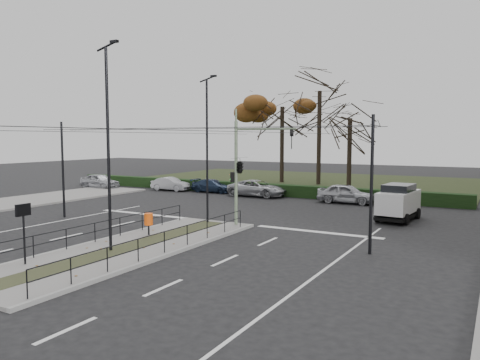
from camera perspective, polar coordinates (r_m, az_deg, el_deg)
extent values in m
plane|color=black|center=(23.64, -9.15, -7.13)|extent=(140.00, 140.00, 0.00)
cube|color=slate|center=(21.78, -13.28, -8.08)|extent=(4.40, 15.00, 0.14)
cube|color=#263018|center=(54.29, 7.09, -0.11)|extent=(38.00, 26.00, 0.10)
cube|color=black|center=(42.20, 0.19, -0.96)|extent=(38.00, 1.00, 1.00)
cylinder|color=black|center=(27.88, -7.36, -3.99)|extent=(0.04, 0.04, 0.90)
cylinder|color=black|center=(15.84, -24.54, -11.51)|extent=(0.04, 0.04, 0.90)
cylinder|color=black|center=(25.67, 0.03, -4.74)|extent=(0.04, 0.04, 0.90)
cylinder|color=black|center=(22.93, -17.30, -5.03)|extent=(0.04, 13.20, 0.04)
cylinder|color=black|center=(20.19, -9.22, -6.24)|extent=(0.04, 13.20, 0.04)
cylinder|color=black|center=(31.35, -20.79, 1.16)|extent=(0.14, 0.14, 6.00)
cylinder|color=black|center=(20.73, 15.73, -0.59)|extent=(0.14, 0.14, 6.00)
cylinder|color=black|center=(23.90, -7.84, 6.30)|extent=(20.00, 0.02, 0.02)
cylinder|color=black|center=(25.52, -5.12, 6.25)|extent=(20.00, 0.02, 0.02)
cylinder|color=black|center=(24.06, -18.91, 5.59)|extent=(0.02, 34.00, 0.02)
cylinder|color=black|center=(19.42, -4.92, 6.01)|extent=(0.02, 34.00, 0.02)
cylinder|color=slate|center=(26.07, -0.48, 0.83)|extent=(0.18, 0.18, 5.79)
cylinder|color=slate|center=(25.16, 3.05, 6.24)|extent=(3.56, 0.11, 0.11)
imported|color=black|center=(24.51, 6.33, 4.95)|extent=(0.18, 0.21, 1.00)
imported|color=black|center=(25.92, -0.01, 1.79)|extent=(0.63, 2.24, 0.89)
cube|color=black|center=(26.19, -0.86, 0.36)|extent=(0.24, 0.18, 0.56)
sphere|color=#FF0C0C|center=(26.23, -1.08, 0.73)|extent=(0.12, 0.12, 0.12)
sphere|color=#0CE533|center=(26.25, -1.07, 0.08)|extent=(0.12, 0.12, 0.12)
cylinder|color=black|center=(24.01, -11.07, -5.97)|extent=(0.09, 0.09, 0.54)
cylinder|color=#E8500D|center=(23.92, -11.09, -4.71)|extent=(0.43, 0.43, 0.59)
cylinder|color=black|center=(19.91, -24.83, -6.18)|extent=(0.08, 0.08, 2.23)
cube|color=black|center=(19.75, -24.94, -3.32)|extent=(0.11, 0.61, 0.47)
cube|color=beige|center=(19.80, -25.05, -3.30)|extent=(0.02, 0.54, 0.39)
cylinder|color=black|center=(20.67, -15.76, 3.48)|extent=(0.13, 0.13, 8.65)
cube|color=black|center=(20.71, -15.08, 15.99)|extent=(0.38, 0.15, 0.11)
cylinder|color=black|center=(26.75, -4.03, 3.45)|extent=(0.12, 0.12, 8.15)
cube|color=black|center=(26.71, -3.25, 12.54)|extent=(0.36, 0.14, 0.10)
imported|color=#AAACB2|center=(48.25, -16.74, -0.12)|extent=(4.41, 1.93, 1.48)
imported|color=#AAACB2|center=(44.86, -8.46, -0.49)|extent=(3.86, 1.50, 1.25)
imported|color=#1D2B43|center=(43.05, -3.32, -0.71)|extent=(4.17, 1.75, 1.20)
imported|color=#AAACB2|center=(40.05, 2.09, -1.00)|extent=(5.07, 2.36, 1.40)
cube|color=white|center=(29.95, 18.75, -2.52)|extent=(2.02, 4.08, 1.28)
cube|color=black|center=(29.86, 18.80, -1.06)|extent=(1.72, 2.30, 0.60)
cube|color=black|center=(30.07, 18.71, -4.11)|extent=(2.06, 4.16, 0.18)
cylinder|color=black|center=(28.61, 19.58, -4.54)|extent=(0.28, 0.68, 0.66)
cylinder|color=black|center=(29.07, 16.42, -4.30)|extent=(0.28, 0.68, 0.66)
cylinder|color=black|center=(31.10, 20.84, -3.82)|extent=(0.28, 0.68, 0.66)
cylinder|color=black|center=(31.53, 17.91, -3.62)|extent=(0.28, 0.68, 0.66)
cylinder|color=black|center=(51.98, 5.14, 4.32)|extent=(0.44, 0.44, 8.31)
ellipsoid|color=#583014|center=(52.08, 5.18, 8.89)|extent=(9.25, 9.25, 5.22)
cylinder|color=black|center=(50.11, 9.61, 5.08)|extent=(0.44, 0.44, 9.78)
cylinder|color=black|center=(46.66, 13.19, 3.18)|extent=(0.44, 0.44, 6.79)
imported|color=#AAACB2|center=(36.74, 12.83, -1.62)|extent=(4.41, 1.84, 1.49)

